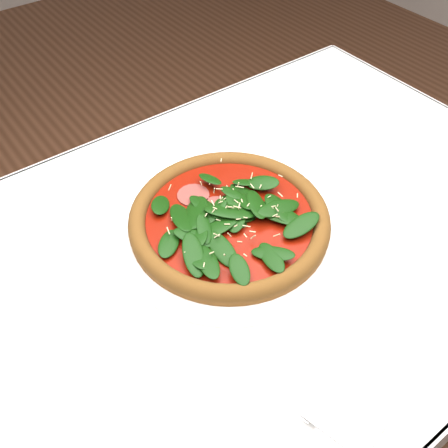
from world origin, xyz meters
TOP-DOWN VIEW (x-y plane):
  - ground at (0.00, 0.00)m, footprint 6.00×6.00m
  - dining_table at (0.00, 0.00)m, footprint 1.21×0.81m
  - plate at (-0.02, 0.04)m, footprint 0.39×0.39m
  - pizza at (-0.02, 0.04)m, footprint 0.42×0.42m
  - napkin at (-0.13, -0.33)m, footprint 0.15×0.09m
  - fork at (-0.13, -0.31)m, footprint 0.05×0.14m
  - saucer_far at (0.44, 0.21)m, footprint 0.15×0.15m

SIDE VIEW (x-z plane):
  - ground at x=0.00m, z-range 0.00..0.00m
  - dining_table at x=0.00m, z-range 0.27..1.02m
  - napkin at x=-0.13m, z-range 0.75..0.76m
  - saucer_far at x=0.44m, z-range 0.75..0.76m
  - plate at x=-0.02m, z-range 0.75..0.77m
  - fork at x=-0.13m, z-range 0.76..0.76m
  - pizza at x=-0.02m, z-range 0.76..0.80m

